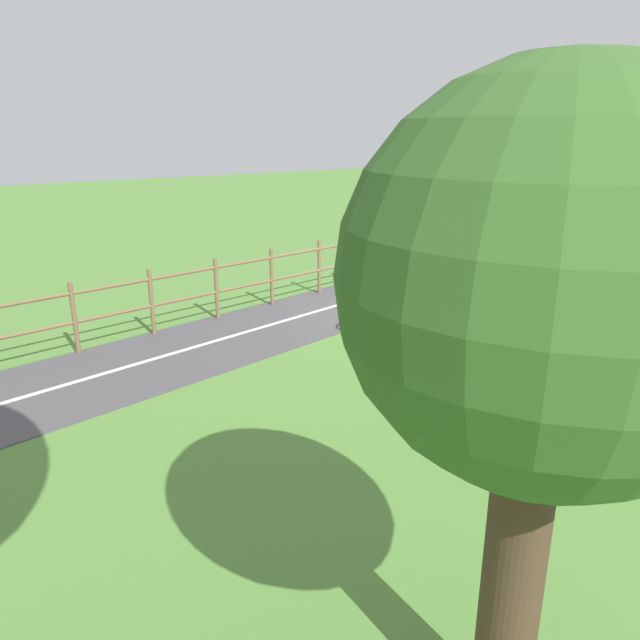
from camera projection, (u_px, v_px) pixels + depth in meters
ground_plane at (400, 312)px, 12.30m from camera, size 80.00×80.00×0.00m
paved_path at (212, 342)px, 10.47m from camera, size 6.12×36.08×0.02m
path_centre_line at (212, 342)px, 10.47m from camera, size 3.28×31.85×0.00m
bench at (454, 327)px, 10.31m from camera, size 1.96×0.72×0.46m
person_seated at (453, 301)px, 10.23m from camera, size 0.39×0.39×0.75m
bicycle at (389, 309)px, 11.16m from camera, size 0.30×1.78×0.89m
backpack at (373, 325)px, 10.78m from camera, size 0.35×0.26×0.43m
fence_roadside at (245, 278)px, 12.09m from camera, size 1.00×12.78×1.24m
tree_far_left at (547, 291)px, 2.87m from camera, size 2.10×2.10×3.92m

